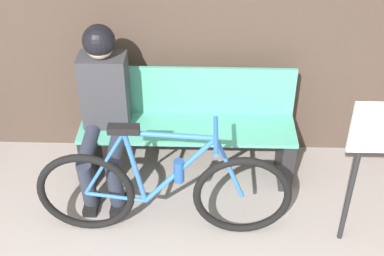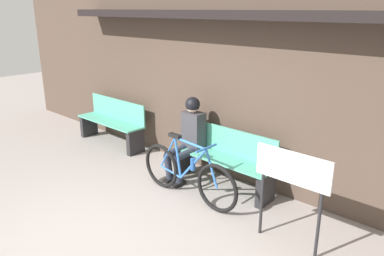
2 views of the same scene
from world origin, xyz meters
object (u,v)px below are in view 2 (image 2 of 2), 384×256
at_px(bicycle, 187,174).
at_px(signboard, 292,176).
at_px(park_bench_far, 112,123).
at_px(person_seated, 189,133).
at_px(park_bench_near, 224,160).

xyz_separation_m(bicycle, signboard, (1.59, -0.04, 0.49)).
bearing_deg(park_bench_far, person_seated, -3.06).
bearing_deg(person_seated, bicycle, -48.92).
distance_m(park_bench_near, signboard, 1.66).
xyz_separation_m(park_bench_near, person_seated, (-0.61, -0.12, 0.33)).
distance_m(bicycle, person_seated, 0.80).
xyz_separation_m(person_seated, signboard, (2.05, -0.58, 0.11)).
xyz_separation_m(park_bench_far, signboard, (4.23, -0.69, 0.44)).
bearing_deg(person_seated, signboard, -15.65).
distance_m(person_seated, park_bench_far, 2.21).
relative_size(park_bench_near, signboard, 1.44).
height_order(bicycle, person_seated, person_seated).
bearing_deg(bicycle, person_seated, 131.08).
xyz_separation_m(bicycle, person_seated, (-0.47, 0.54, 0.38)).
bearing_deg(bicycle, signboard, -1.45).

